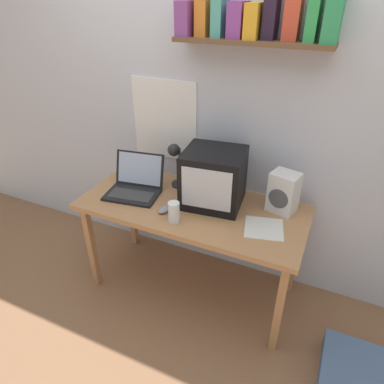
# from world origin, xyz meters

# --- Properties ---
(ground_plane) EXTENTS (12.00, 12.00, 0.00)m
(ground_plane) POSITION_xyz_m (0.00, 0.00, 0.00)
(ground_plane) COLOR #916546
(back_wall) EXTENTS (5.60, 0.24, 2.60)m
(back_wall) POSITION_xyz_m (0.00, 0.40, 1.31)
(back_wall) COLOR silver
(back_wall) RESTS_ON ground_plane
(corner_desk) EXTENTS (1.46, 0.65, 0.72)m
(corner_desk) POSITION_xyz_m (0.00, 0.00, 0.65)
(corner_desk) COLOR #B87E51
(corner_desk) RESTS_ON ground_plane
(crt_monitor) EXTENTS (0.41, 0.38, 0.36)m
(crt_monitor) POSITION_xyz_m (0.11, 0.09, 0.90)
(crt_monitor) COLOR black
(crt_monitor) RESTS_ON corner_desk
(laptop) EXTENTS (0.39, 0.36, 0.24)m
(laptop) POSITION_xyz_m (-0.43, 0.01, 0.78)
(laptop) COLOR black
(laptop) RESTS_ON corner_desk
(desk_lamp) EXTENTS (0.12, 0.15, 0.33)m
(desk_lamp) POSITION_xyz_m (-0.20, 0.18, 0.93)
(desk_lamp) COLOR #232326
(desk_lamp) RESTS_ON corner_desk
(juice_glass) EXTENTS (0.07, 0.07, 0.13)m
(juice_glass) POSITION_xyz_m (-0.02, -0.21, 0.78)
(juice_glass) COLOR white
(juice_glass) RESTS_ON corner_desk
(space_heater) EXTENTS (0.19, 0.17, 0.26)m
(space_heater) POSITION_xyz_m (0.53, 0.18, 0.85)
(space_heater) COLOR white
(space_heater) RESTS_ON corner_desk
(computer_mouse) EXTENTS (0.08, 0.12, 0.03)m
(computer_mouse) POSITION_xyz_m (-0.13, -0.13, 0.74)
(computer_mouse) COLOR gray
(computer_mouse) RESTS_ON corner_desk
(printed_handout) EXTENTS (0.27, 0.26, 0.00)m
(printed_handout) POSITION_xyz_m (0.49, -0.05, 0.72)
(printed_handout) COLOR silver
(printed_handout) RESTS_ON corner_desk
(floor_cushion) EXTENTS (0.40, 0.40, 0.13)m
(floor_cushion) POSITION_xyz_m (1.15, -0.29, 0.06)
(floor_cushion) COLOR #536F9B
(floor_cushion) RESTS_ON ground_plane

